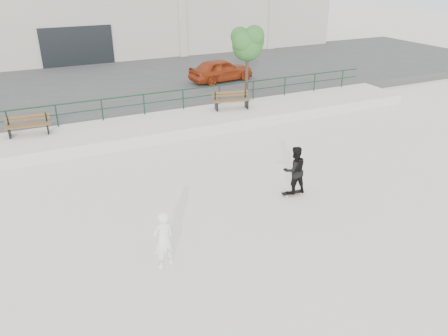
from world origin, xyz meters
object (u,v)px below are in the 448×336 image
skateboard (293,193)px  seated_skater (164,240)px  bench_right (231,100)px  standing_skater (294,170)px  tree (248,42)px  red_car (221,70)px  bench_left (28,125)px

skateboard → seated_skater: bearing=-153.9°
bench_right → standing_skater: (-1.74, -8.22, -0.00)m
tree → skateboard: bearing=-110.3°
skateboard → seated_skater: seated_skater is taller
red_car → standing_skater: (-3.76, -13.67, -0.27)m
seated_skater → skateboard: bearing=-174.2°
bench_right → skateboard: size_ratio=2.46×
red_car → bench_right: bearing=152.5°
tree → bench_right: bearing=-132.2°
bench_right → skateboard: bearing=-90.0°
red_car → standing_skater: 14.18m
bench_left → skateboard: size_ratio=2.32×
bench_left → standing_skater: (7.70, -8.65, 0.02)m
red_car → skateboard: (-3.76, -13.67, -1.12)m
tree → seated_skater: size_ratio=2.29×
skateboard → bench_left: bearing=138.2°
bench_right → red_car: (2.01, 5.45, 0.26)m
bench_left → seated_skater: size_ratio=1.14×
bench_right → red_car: red_car is taller
red_car → seated_skater: bearing=142.9°
bench_right → tree: tree is taller
skateboard → standing_skater: bearing=33.1°
bench_left → bench_right: size_ratio=0.95×
tree → red_car: 3.68m
bench_left → tree: bearing=15.3°
red_car → skateboard: red_car is taller
bench_left → skateboard: 11.61m
bench_left → skateboard: (7.70, -8.65, -0.84)m
red_car → seated_skater: red_car is taller
tree → standing_skater: size_ratio=2.23×
tree → seated_skater: bearing=-126.1°
standing_skater → red_car: bearing=-99.7°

